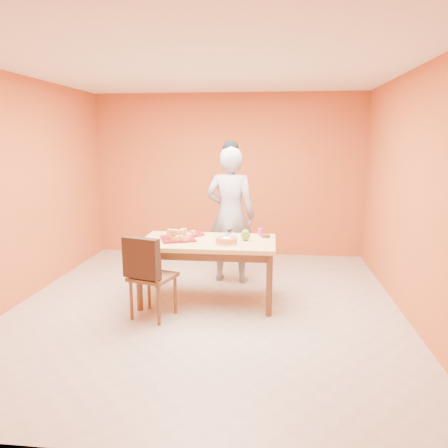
# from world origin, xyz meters

# --- Properties ---
(floor) EXTENTS (5.00, 5.00, 0.00)m
(floor) POSITION_xyz_m (0.00, 0.00, 0.00)
(floor) COLOR beige
(floor) RESTS_ON ground
(ceiling) EXTENTS (5.00, 5.00, 0.00)m
(ceiling) POSITION_xyz_m (0.00, 0.00, 2.70)
(ceiling) COLOR white
(ceiling) RESTS_ON wall_back
(wall_back) EXTENTS (4.50, 0.00, 4.50)m
(wall_back) POSITION_xyz_m (0.00, 2.50, 1.35)
(wall_back) COLOR #D95832
(wall_back) RESTS_ON floor
(wall_left) EXTENTS (0.00, 5.00, 5.00)m
(wall_left) POSITION_xyz_m (-2.25, 0.00, 1.35)
(wall_left) COLOR #D95832
(wall_left) RESTS_ON floor
(wall_right) EXTENTS (0.00, 5.00, 5.00)m
(wall_right) POSITION_xyz_m (2.25, 0.00, 1.35)
(wall_right) COLOR #D95832
(wall_right) RESTS_ON floor
(dining_table) EXTENTS (1.60, 0.90, 0.76)m
(dining_table) POSITION_xyz_m (-0.00, 0.19, 0.67)
(dining_table) COLOR #E1CB75
(dining_table) RESTS_ON floor
(dining_chair) EXTENTS (0.55, 0.61, 0.94)m
(dining_chair) POSITION_xyz_m (-0.53, -0.38, 0.49)
(dining_chair) COLOR brown
(dining_chair) RESTS_ON floor
(pastry_pile) EXTENTS (0.35, 0.35, 0.11)m
(pastry_pile) POSITION_xyz_m (-0.37, 0.19, 0.84)
(pastry_pile) COLOR tan
(pastry_pile) RESTS_ON pastry_platter
(person) EXTENTS (0.73, 0.53, 1.86)m
(person) POSITION_xyz_m (0.19, 1.00, 0.93)
(person) COLOR #969698
(person) RESTS_ON floor
(pastry_platter) EXTENTS (0.50, 0.50, 0.02)m
(pastry_platter) POSITION_xyz_m (-0.37, 0.19, 0.77)
(pastry_platter) COLOR maroon
(pastry_platter) RESTS_ON dining_table
(red_dinner_plate) EXTENTS (0.31, 0.31, 0.01)m
(red_dinner_plate) POSITION_xyz_m (-0.20, 0.46, 0.77)
(red_dinner_plate) COLOR maroon
(red_dinner_plate) RESTS_ON dining_table
(white_cake_plate) EXTENTS (0.32, 0.32, 0.01)m
(white_cake_plate) POSITION_xyz_m (0.23, 0.03, 0.77)
(white_cake_plate) COLOR silver
(white_cake_plate) RESTS_ON dining_table
(sponge_cake) EXTENTS (0.27, 0.27, 0.06)m
(sponge_cake) POSITION_xyz_m (0.23, 0.03, 0.80)
(sponge_cake) COLOR orange
(sponge_cake) RESTS_ON white_cake_plate
(cake_server) EXTENTS (0.11, 0.28, 0.01)m
(cake_server) POSITION_xyz_m (0.24, 0.21, 0.84)
(cake_server) COLOR silver
(cake_server) RESTS_ON sponge_cake
(egg_ornament) EXTENTS (0.13, 0.12, 0.14)m
(egg_ornament) POSITION_xyz_m (0.44, 0.22, 0.83)
(egg_ornament) COLOR olive
(egg_ornament) RESTS_ON dining_table
(magenta_glass) EXTENTS (0.07, 0.07, 0.09)m
(magenta_glass) POSITION_xyz_m (0.61, 0.53, 0.80)
(magenta_glass) COLOR #D72088
(magenta_glass) RESTS_ON dining_table
(checker_tin) EXTENTS (0.13, 0.13, 0.03)m
(checker_tin) POSITION_xyz_m (0.68, 0.43, 0.78)
(checker_tin) COLOR #331B0E
(checker_tin) RESTS_ON dining_table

